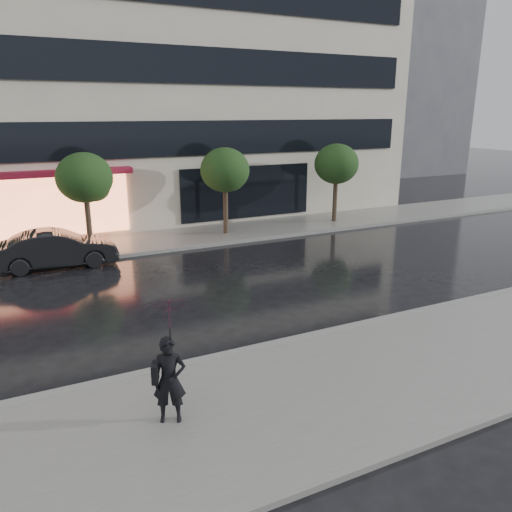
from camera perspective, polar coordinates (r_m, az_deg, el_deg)
ground at (r=13.27m, az=1.53°, el=-8.35°), size 120.00×120.00×0.00m
sidewalk_near at (r=10.81m, az=9.84°, el=-14.40°), size 60.00×4.50×0.12m
sidewalk_far at (r=22.34m, az=-10.80°, el=1.80°), size 60.00×3.50×0.12m
curb_near at (r=12.45m, az=3.70°, el=-9.77°), size 60.00×0.25×0.14m
curb_far at (r=20.71m, az=-9.48°, el=0.75°), size 60.00×0.25×0.14m
office_building at (r=29.39m, az=-16.25°, el=22.45°), size 30.00×12.76×18.00m
bg_building_right at (r=50.03m, az=13.76°, el=18.65°), size 12.00×12.00×16.00m
tree_mid_west at (r=21.03m, az=-18.85°, el=8.28°), size 2.20×2.20×3.99m
tree_mid_east at (r=22.60m, az=-3.46°, el=9.61°), size 2.20×2.20×3.99m
tree_far_east at (r=25.52m, az=9.25°, el=10.19°), size 2.20×2.20×3.99m
parked_car at (r=19.56m, az=-21.78°, el=0.76°), size 4.27×1.67×1.39m
pedestrian_with_umbrella at (r=8.90m, az=-9.86°, el=-9.61°), size 1.25×1.26×2.34m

